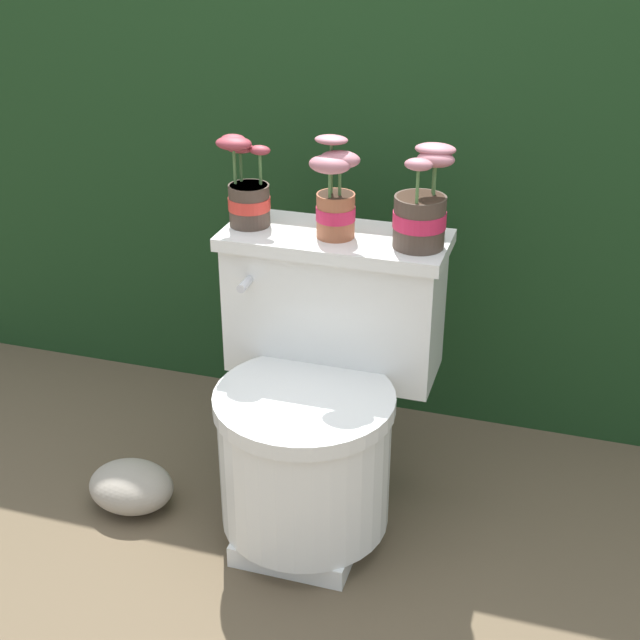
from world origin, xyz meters
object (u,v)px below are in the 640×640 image
potted_plant_left (247,192)px  potted_plant_midleft (335,196)px  toilet (317,400)px  garden_stone (131,486)px  potted_plant_middle (421,211)px

potted_plant_left → potted_plant_midleft: size_ratio=0.90×
toilet → garden_stone: 0.53m
toilet → garden_stone: toilet is taller
potted_plant_middle → garden_stone: size_ratio=1.05×
garden_stone → potted_plant_midleft: bearing=28.4°
potted_plant_left → potted_plant_midleft: potted_plant_midleft is taller
potted_plant_left → toilet: bearing=-34.6°
potted_plant_left → potted_plant_middle: size_ratio=0.93×
garden_stone → potted_plant_middle: bearing=21.0°
potted_plant_middle → garden_stone: potted_plant_middle is taller
toilet → garden_stone: (-0.44, -0.12, -0.26)m
toilet → potted_plant_middle: (0.20, 0.13, 0.44)m
potted_plant_middle → potted_plant_left: bearing=177.7°
toilet → potted_plant_left: size_ratio=3.26×
toilet → potted_plant_midleft: size_ratio=2.94×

